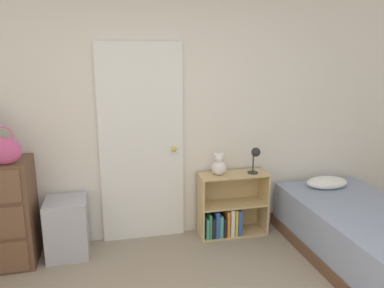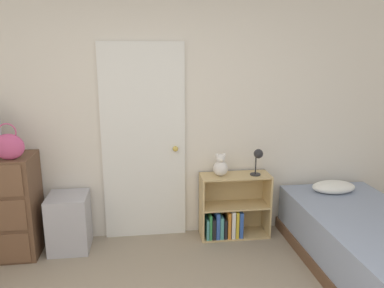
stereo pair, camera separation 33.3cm
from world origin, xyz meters
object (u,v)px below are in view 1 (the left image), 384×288
Objects in this scene: bed at (367,238)px; desk_lamp at (255,155)px; bookshelf at (228,211)px; handbag at (5,151)px; teddy_bear at (219,165)px; storage_bin at (67,227)px.

desk_lamp is at bearing 135.00° from bed.
desk_lamp is (0.27, -0.04, 0.62)m from bookshelf.
handbag is 1.40× the size of teddy_bear.
desk_lamp is at bearing 0.54° from storage_bin.
handbag is 0.45× the size of bookshelf.
bed reaches higher than storage_bin.
teddy_bear is 0.12× the size of bed.
bookshelf is (2.05, 0.22, -0.85)m from handbag.
storage_bin is at bearing -177.83° from teddy_bear.
bookshelf is at bearing 141.92° from bed.
storage_bin is (0.42, 0.16, -0.82)m from handbag.
desk_lamp is at bearing -6.02° from teddy_bear.
bookshelf is 0.67m from desk_lamp.
desk_lamp is at bearing -8.35° from bookshelf.
bed is (1.07, -0.84, -0.01)m from bookshelf.
handbag is at bearing -175.57° from desk_lamp.
bookshelf is at bearing 171.65° from desk_lamp.
bookshelf reaches higher than bed.
teddy_bear reaches higher than storage_bin.
handbag is 2.23m from bookshelf.
bed is at bearing -38.08° from bookshelf.
storage_bin is 0.28× the size of bed.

